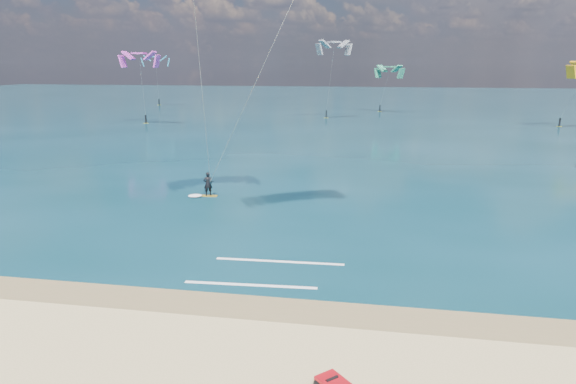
% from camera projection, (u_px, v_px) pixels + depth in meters
% --- Properties ---
extents(ground, '(320.00, 320.00, 0.00)m').
position_uv_depth(ground, '(337.00, 156.00, 57.21)').
color(ground, tan).
rests_on(ground, ground).
extents(wet_sand_strip, '(320.00, 2.40, 0.01)m').
position_uv_depth(wet_sand_strip, '(271.00, 308.00, 21.86)').
color(wet_sand_strip, olive).
rests_on(wet_sand_strip, ground).
extents(sea, '(320.00, 200.00, 0.04)m').
position_uv_depth(sea, '(358.00, 107.00, 118.35)').
color(sea, '#0A2F38').
rests_on(sea, ground).
extents(kitesurfer_main, '(11.98, 10.77, 17.70)m').
position_uv_depth(kitesurfer_main, '(223.00, 80.00, 33.50)').
color(kitesurfer_main, gold).
rests_on(kitesurfer_main, sea).
extents(shoreline_foam, '(7.34, 3.63, 0.01)m').
position_uv_depth(shoreline_foam, '(266.00, 272.00, 25.45)').
color(shoreline_foam, white).
rests_on(shoreline_foam, ground).
extents(distant_kites, '(87.41, 39.31, 13.49)m').
position_uv_depth(distant_kites, '(300.00, 87.00, 94.05)').
color(distant_kites, '#F5A415').
rests_on(distant_kites, ground).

